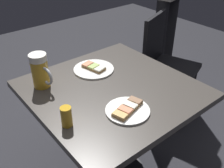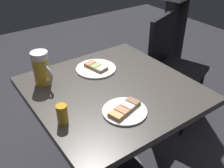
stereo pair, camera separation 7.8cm
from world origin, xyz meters
name	(u,v)px [view 1 (the left image)]	position (x,y,z in m)	size (l,w,h in m)	color
cafe_table	(112,107)	(0.00, 0.00, 0.57)	(0.83, 0.83, 0.70)	black
plate_near	(94,69)	(0.03, 0.21, 0.71)	(0.24, 0.24, 0.03)	white
plate_far	(128,110)	(-0.07, -0.21, 0.71)	(0.21, 0.21, 0.03)	white
beer_mug	(40,71)	(-0.28, 0.24, 0.79)	(0.09, 0.15, 0.19)	gold
beer_glass_small	(66,117)	(-0.34, -0.11, 0.75)	(0.05, 0.05, 0.10)	gold
cafe_chair	(164,61)	(0.74, 0.25, 0.51)	(0.49, 0.49, 0.87)	black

